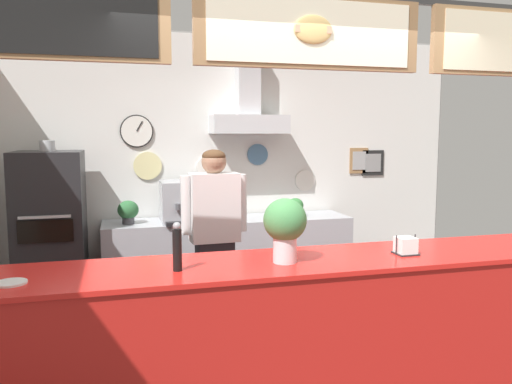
% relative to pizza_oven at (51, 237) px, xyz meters
% --- Properties ---
extents(back_wall_assembly, '(5.32, 2.58, 2.88)m').
position_rel_pizza_oven_xyz_m(back_wall_assembly, '(1.87, 0.38, 0.72)').
color(back_wall_assembly, gray).
rests_on(back_wall_assembly, ground_plane).
extents(service_counter, '(4.35, 0.71, 1.00)m').
position_rel_pizza_oven_xyz_m(service_counter, '(1.86, -2.09, -0.32)').
color(service_counter, red).
rests_on(service_counter, ground_plane).
extents(back_prep_counter, '(2.61, 0.60, 0.90)m').
position_rel_pizza_oven_xyz_m(back_prep_counter, '(1.75, 0.15, -0.38)').
color(back_prep_counter, '#A3A5AD').
rests_on(back_prep_counter, ground_plane).
extents(pizza_oven, '(0.61, 0.76, 1.74)m').
position_rel_pizza_oven_xyz_m(pizza_oven, '(0.00, 0.00, 0.00)').
color(pizza_oven, '#232326').
rests_on(pizza_oven, ground_plane).
extents(shop_worker, '(0.56, 0.24, 1.67)m').
position_rel_pizza_oven_xyz_m(shop_worker, '(1.39, -0.95, 0.09)').
color(shop_worker, '#232328').
rests_on(shop_worker, ground_plane).
extents(espresso_machine, '(0.51, 0.52, 0.42)m').
position_rel_pizza_oven_xyz_m(espresso_machine, '(1.29, 0.12, 0.28)').
color(espresso_machine, '#A3A5AD').
rests_on(espresso_machine, back_prep_counter).
extents(potted_basil, '(0.20, 0.20, 0.26)m').
position_rel_pizza_oven_xyz_m(potted_basil, '(1.67, 0.15, 0.22)').
color(potted_basil, beige).
rests_on(potted_basil, back_prep_counter).
extents(potted_sage, '(0.18, 0.18, 0.20)m').
position_rel_pizza_oven_xyz_m(potted_sage, '(2.49, 0.11, 0.19)').
color(potted_sage, beige).
rests_on(potted_sage, back_prep_counter).
extents(potted_thyme, '(0.21, 0.21, 0.24)m').
position_rel_pizza_oven_xyz_m(potted_thyme, '(0.71, 0.11, 0.21)').
color(potted_thyme, '#4C4C51').
rests_on(potted_thyme, back_prep_counter).
extents(basil_vase, '(0.27, 0.27, 0.40)m').
position_rel_pizza_oven_xyz_m(basil_vase, '(1.62, -2.13, 0.41)').
color(basil_vase, silver).
rests_on(basil_vase, service_counter).
extents(napkin_holder, '(0.15, 0.14, 0.13)m').
position_rel_pizza_oven_xyz_m(napkin_holder, '(2.46, -2.14, 0.23)').
color(napkin_holder, '#262628').
rests_on(napkin_holder, service_counter).
extents(pepper_grinder, '(0.05, 0.05, 0.29)m').
position_rel_pizza_oven_xyz_m(pepper_grinder, '(0.95, -2.16, 0.32)').
color(pepper_grinder, black).
rests_on(pepper_grinder, service_counter).
extents(condiment_plate, '(0.17, 0.17, 0.01)m').
position_rel_pizza_oven_xyz_m(condiment_plate, '(0.05, -2.19, 0.19)').
color(condiment_plate, white).
rests_on(condiment_plate, service_counter).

